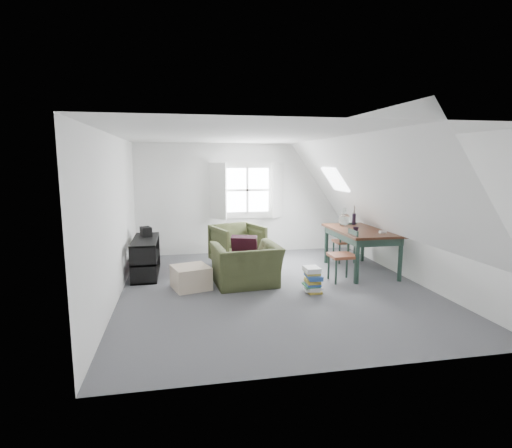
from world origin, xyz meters
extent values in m
plane|color=#515256|center=(0.00, 0.00, 0.00)|extent=(5.50, 5.50, 0.00)
plane|color=white|center=(0.00, 0.00, 2.50)|extent=(5.50, 5.50, 0.00)
plane|color=white|center=(0.00, 2.75, 1.25)|extent=(5.00, 0.00, 5.00)
plane|color=white|center=(0.00, -2.75, 1.25)|extent=(5.00, 0.00, 5.00)
plane|color=white|center=(-2.50, 0.00, 1.25)|extent=(0.00, 5.50, 5.50)
plane|color=white|center=(2.50, 0.00, 1.25)|extent=(0.00, 5.50, 5.50)
plane|color=white|center=(-1.55, 0.00, 1.78)|extent=(3.19, 5.50, 4.48)
plane|color=white|center=(1.55, 0.00, 1.78)|extent=(3.19, 5.50, 4.48)
cube|color=white|center=(0.00, 2.73, 1.45)|extent=(1.30, 0.04, 1.30)
cube|color=white|center=(-0.68, 2.57, 1.45)|extent=(0.35, 0.35, 1.25)
cube|color=white|center=(0.68, 2.57, 1.45)|extent=(0.35, 0.35, 1.25)
cube|color=white|center=(0.00, 2.72, 1.45)|extent=(1.00, 0.02, 1.00)
cube|color=white|center=(0.00, 2.70, 1.45)|extent=(1.08, 0.04, 0.05)
cube|color=white|center=(0.00, 2.70, 1.45)|extent=(0.05, 0.04, 1.08)
cube|color=white|center=(1.55, 1.30, 1.75)|extent=(0.35, 0.75, 0.47)
imported|color=#3A4122|center=(-0.44, 0.23, 0.00)|extent=(1.17, 1.05, 0.71)
imported|color=#3A4122|center=(-0.40, 1.55, 0.00)|extent=(1.15, 1.17, 0.84)
cube|color=#330D1C|center=(-0.44, 0.38, 0.62)|extent=(0.50, 0.38, 0.46)
cube|color=#C7B096|center=(-1.38, 0.23, 0.19)|extent=(0.70, 0.70, 0.38)
cube|color=#34180D|center=(1.85, 0.68, 0.80)|extent=(0.99, 1.65, 0.04)
cube|color=#1F352C|center=(1.85, 0.68, 0.71)|extent=(0.88, 1.54, 0.13)
cylinder|color=#1F352C|center=(1.45, -0.06, 0.39)|extent=(0.08, 0.08, 0.78)
cylinder|color=#1F352C|center=(2.26, -0.06, 0.39)|extent=(0.08, 0.08, 0.78)
cylinder|color=#1F352C|center=(1.45, 1.41, 0.39)|extent=(0.08, 0.08, 0.78)
cylinder|color=#1F352C|center=(2.26, 1.41, 0.39)|extent=(0.08, 0.08, 0.78)
sphere|color=silver|center=(1.70, 1.13, 0.96)|extent=(0.24, 0.24, 0.24)
cylinder|color=silver|center=(1.70, 1.13, 1.11)|extent=(0.08, 0.08, 0.13)
cylinder|color=black|center=(1.95, 1.23, 0.94)|extent=(0.07, 0.07, 0.23)
cylinder|color=#3F2D1E|center=(1.95, 1.23, 1.19)|extent=(0.03, 0.05, 0.41)
cylinder|color=#3F2D1E|center=(1.97, 1.24, 1.19)|extent=(0.04, 0.06, 0.41)
cylinder|color=#3F2D1E|center=(1.94, 1.22, 1.19)|extent=(0.05, 0.07, 0.41)
imported|color=black|center=(1.60, 0.38, 0.82)|extent=(0.11, 0.11, 0.10)
cube|color=white|center=(2.05, 0.23, 0.84)|extent=(0.12, 0.09, 0.04)
cube|color=brown|center=(1.85, 1.44, 0.43)|extent=(0.40, 0.40, 0.05)
cylinder|color=#1F352C|center=(2.01, 1.60, 0.21)|extent=(0.03, 0.03, 0.41)
cylinder|color=#1F352C|center=(2.01, 1.27, 0.21)|extent=(0.03, 0.03, 0.41)
cylinder|color=#1F352C|center=(1.68, 1.60, 0.21)|extent=(0.03, 0.03, 0.41)
cylinder|color=#1F352C|center=(1.68, 1.27, 0.21)|extent=(0.03, 0.03, 0.41)
cylinder|color=#1F352C|center=(2.01, 1.26, 0.64)|extent=(0.03, 0.03, 0.43)
cylinder|color=#1F352C|center=(1.68, 1.26, 0.64)|extent=(0.03, 0.03, 0.43)
cube|color=#1F352C|center=(1.85, 1.26, 0.82)|extent=(0.33, 0.03, 0.08)
cube|color=#1F352C|center=(1.85, 1.26, 0.69)|extent=(0.33, 0.03, 0.06)
cube|color=brown|center=(1.25, 0.15, 0.46)|extent=(0.43, 0.43, 0.05)
cylinder|color=#1F352C|center=(1.08, 0.32, 0.22)|extent=(0.04, 0.04, 0.44)
cylinder|color=#1F352C|center=(1.43, 0.32, 0.22)|extent=(0.04, 0.04, 0.44)
cylinder|color=#1F352C|center=(1.08, -0.03, 0.22)|extent=(0.04, 0.04, 0.44)
cylinder|color=#1F352C|center=(1.43, -0.03, 0.22)|extent=(0.04, 0.04, 0.44)
cylinder|color=#1F352C|center=(1.45, 0.32, 0.69)|extent=(0.04, 0.04, 0.46)
cylinder|color=#1F352C|center=(1.45, -0.03, 0.69)|extent=(0.04, 0.04, 0.46)
cube|color=#1F352C|center=(1.45, 0.15, 0.87)|extent=(0.03, 0.35, 0.08)
cube|color=#1F352C|center=(1.45, 0.15, 0.74)|extent=(0.03, 0.35, 0.06)
cube|color=black|center=(-2.18, 1.23, 0.02)|extent=(0.45, 1.34, 0.03)
cube|color=black|center=(-2.18, 1.23, 0.33)|extent=(0.45, 1.34, 0.03)
cube|color=black|center=(-2.18, 1.23, 0.67)|extent=(0.45, 1.34, 0.03)
cube|color=black|center=(-2.18, 0.58, 0.33)|extent=(0.45, 0.03, 0.67)
cube|color=black|center=(-2.18, 1.88, 0.33)|extent=(0.45, 0.03, 0.67)
cube|color=#264C99|center=(-2.18, 0.84, 0.14)|extent=(0.20, 0.22, 0.25)
cube|color=red|center=(-2.18, 1.34, 0.14)|extent=(0.20, 0.27, 0.25)
cube|color=white|center=(-2.18, 1.01, 0.47)|extent=(0.20, 0.25, 0.22)
cube|color=black|center=(-2.18, 1.48, 0.77)|extent=(0.25, 0.29, 0.19)
cube|color=#B29933|center=(0.57, -0.35, 0.02)|extent=(0.22, 0.29, 0.04)
cube|color=white|center=(0.54, -0.33, 0.05)|extent=(0.28, 0.32, 0.03)
cube|color=white|center=(0.58, -0.35, 0.09)|extent=(0.23, 0.31, 0.04)
cube|color=#337F4C|center=(0.52, -0.34, 0.12)|extent=(0.23, 0.29, 0.03)
cube|color=#264C99|center=(0.55, -0.37, 0.15)|extent=(0.25, 0.33, 0.03)
cube|color=#B29933|center=(0.55, -0.34, 0.17)|extent=(0.22, 0.29, 0.03)
cube|color=#B29933|center=(0.55, -0.32, 0.21)|extent=(0.25, 0.32, 0.04)
cube|color=#264C99|center=(0.58, -0.36, 0.24)|extent=(0.25, 0.33, 0.04)
cube|color=#264C99|center=(0.56, -0.37, 0.28)|extent=(0.26, 0.32, 0.03)
cube|color=#B29933|center=(0.55, -0.31, 0.32)|extent=(0.23, 0.30, 0.04)
cube|color=white|center=(0.54, -0.32, 0.36)|extent=(0.24, 0.27, 0.04)
cube|color=white|center=(0.54, -0.32, 0.39)|extent=(0.24, 0.29, 0.03)
camera|label=1|loc=(-1.53, -6.29, 2.11)|focal=28.00mm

